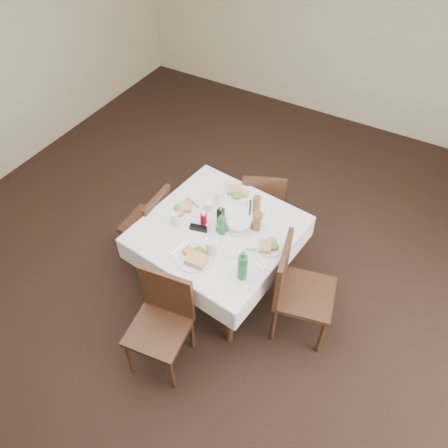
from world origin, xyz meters
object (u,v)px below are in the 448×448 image
object	(u,v)px
ketchup_bottle	(203,218)
dining_table	(218,235)
bread_basket	(238,224)
oil_cruet_dark	(221,216)
chair_west	(151,222)
oil_cruet_green	(222,225)
water_w	(175,219)
water_n	(218,197)
water_e	(260,222)
coffee_mug	(209,206)
green_bottle	(243,267)
water_s	(211,248)
chair_east	(295,285)
chair_north	(263,200)
chair_south	(163,316)

from	to	relation	value
ketchup_bottle	dining_table	bearing A→B (deg)	6.31
bread_basket	oil_cruet_dark	xyz separation A→B (m)	(-0.15, -0.03, 0.05)
chair_west	oil_cruet_green	world-z (taller)	oil_cruet_green
oil_cruet_green	ketchup_bottle	distance (m)	0.19
bread_basket	water_w	bearing A→B (deg)	-154.34
chair_west	bread_basket	xyz separation A→B (m)	(0.86, 0.10, 0.33)
water_n	water_e	world-z (taller)	water_e
coffee_mug	green_bottle	size ratio (longest dim) A/B	0.48
water_s	oil_cruet_green	xyz separation A→B (m)	(-0.04, 0.24, 0.02)
chair_west	chair_east	bearing A→B (deg)	-2.49
chair_north	chair_south	size ratio (longest dim) A/B	0.94
chair_west	green_bottle	world-z (taller)	green_bottle
chair_north	water_e	xyz separation A→B (m)	(0.24, -0.59, 0.34)
oil_cruet_dark	ketchup_bottle	distance (m)	0.15
oil_cruet_green	water_s	bearing A→B (deg)	-80.38
coffee_mug	chair_east	bearing A→B (deg)	-13.18
dining_table	water_s	world-z (taller)	water_s
chair_south	oil_cruet_dark	size ratio (longest dim) A/B	4.40
dining_table	bread_basket	world-z (taller)	bread_basket
chair_south	bread_basket	xyz separation A→B (m)	(0.16, 0.90, 0.28)
water_e	green_bottle	world-z (taller)	green_bottle
water_n	ketchup_bottle	distance (m)	0.28
green_bottle	chair_west	bearing A→B (deg)	163.40
dining_table	oil_cruet_dark	bearing A→B (deg)	96.82
chair_east	ketchup_bottle	size ratio (longest dim) A/B	7.55
chair_north	chair_west	size ratio (longest dim) A/B	1.03
oil_cruet_green	chair_west	bearing A→B (deg)	178.24
ketchup_bottle	green_bottle	size ratio (longest dim) A/B	0.46
dining_table	water_e	distance (m)	0.37
oil_cruet_green	water_w	bearing A→B (deg)	-164.70
chair_north	green_bottle	world-z (taller)	green_bottle
coffee_mug	water_w	bearing A→B (deg)	-119.36
chair_east	ketchup_bottle	world-z (taller)	chair_east
bread_basket	coffee_mug	distance (m)	0.32
water_w	bread_basket	bearing A→B (deg)	25.66
oil_cruet_dark	bread_basket	bearing A→B (deg)	12.22
chair_north	water_w	bearing A→B (deg)	-113.72
chair_south	chair_east	world-z (taller)	chair_east
chair_north	water_s	distance (m)	1.08
chair_east	water_e	world-z (taller)	chair_east
chair_west	water_w	bearing A→B (deg)	-18.22
chair_east	dining_table	bearing A→B (deg)	174.28
chair_north	green_bottle	size ratio (longest dim) A/B	3.04
water_s	water_w	size ratio (longest dim) A/B	1.20
dining_table	chair_west	size ratio (longest dim) A/B	1.61
water_w	water_s	bearing A→B (deg)	-17.50
chair_west	water_n	xyz separation A→B (m)	(0.57, 0.28, 0.35)
dining_table	chair_west	xyz separation A→B (m)	(-0.72, -0.01, -0.20)
dining_table	chair_east	distance (m)	0.76
water_w	coffee_mug	world-z (taller)	water_w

